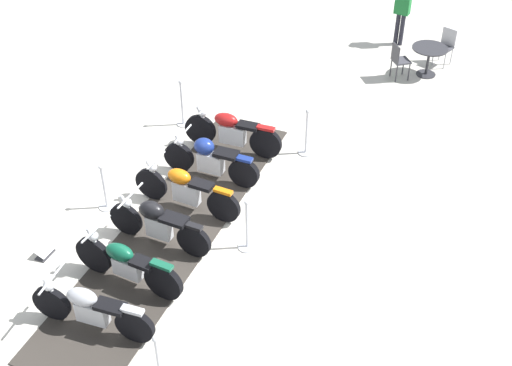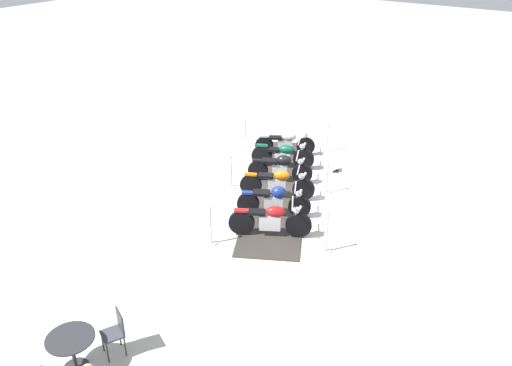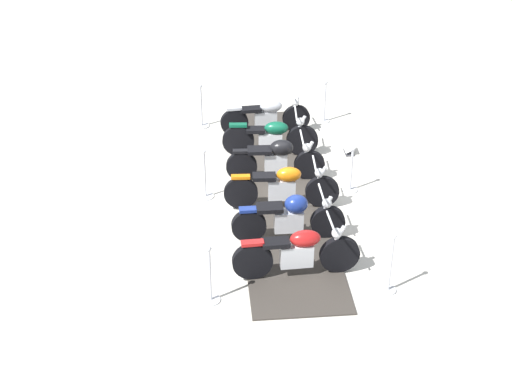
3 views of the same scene
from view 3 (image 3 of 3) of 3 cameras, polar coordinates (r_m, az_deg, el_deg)
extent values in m
plane|color=beige|center=(14.77, 1.76, -0.83)|extent=(80.00, 80.00, 0.00)
cube|color=#38332D|center=(14.76, 1.76, -0.78)|extent=(7.48, 4.99, 0.03)
cylinder|color=black|center=(12.51, 6.60, -5.61)|extent=(0.45, 0.66, 0.69)
cylinder|color=black|center=(12.27, -0.28, -6.18)|extent=(0.45, 0.66, 0.69)
cube|color=silver|center=(12.33, 3.20, -5.69)|extent=(0.46, 0.59, 0.42)
ellipsoid|color=#AD1919|center=(12.16, 3.90, -4.38)|extent=(0.51, 0.60, 0.29)
cube|color=black|center=(12.11, 1.57, -4.73)|extent=(0.46, 0.53, 0.08)
cube|color=#AD1919|center=(12.05, -0.28, -4.75)|extent=(0.31, 0.40, 0.06)
cylinder|color=silver|center=(12.31, 6.29, -4.54)|extent=(0.22, 0.31, 0.59)
cylinder|color=silver|center=(12.09, 5.98, -3.20)|extent=(0.66, 0.40, 0.04)
sphere|color=silver|center=(12.23, 6.39, -3.94)|extent=(0.18, 0.18, 0.18)
cylinder|color=black|center=(13.35, 5.67, -3.05)|extent=(0.41, 0.62, 0.64)
cylinder|color=black|center=(13.18, -0.57, -3.38)|extent=(0.41, 0.62, 0.64)
cube|color=silver|center=(13.21, 2.58, -2.98)|extent=(0.45, 0.57, 0.42)
ellipsoid|color=navy|center=(13.03, 3.19, -1.66)|extent=(0.50, 0.53, 0.34)
cube|color=black|center=(13.00, 1.07, -1.95)|extent=(0.49, 0.56, 0.08)
cube|color=navy|center=(12.98, -0.58, -2.11)|extent=(0.30, 0.38, 0.06)
cylinder|color=silver|center=(13.19, 5.44, -2.09)|extent=(0.18, 0.26, 0.55)
cylinder|color=silver|center=(13.00, 5.22, -0.88)|extent=(0.64, 0.36, 0.04)
sphere|color=silver|center=(13.12, 5.61, -1.60)|extent=(0.18, 0.18, 0.18)
cylinder|color=black|center=(14.20, 5.24, -0.67)|extent=(0.37, 0.65, 0.67)
cylinder|color=black|center=(14.10, -1.20, -0.79)|extent=(0.37, 0.65, 0.67)
cube|color=silver|center=(14.09, 2.03, -0.50)|extent=(0.39, 0.56, 0.43)
ellipsoid|color=#D16B0F|center=(13.93, 2.60, 0.69)|extent=(0.46, 0.55, 0.29)
cube|color=black|center=(13.92, 0.65, 0.50)|extent=(0.42, 0.52, 0.08)
cube|color=#D16B0F|center=(13.91, -1.22, 0.48)|extent=(0.26, 0.38, 0.06)
cylinder|color=silver|center=(14.05, 4.94, 0.31)|extent=(0.20, 0.32, 0.56)
cylinder|color=silver|center=(13.86, 4.64, 1.52)|extent=(0.58, 0.29, 0.04)
sphere|color=silver|center=(13.98, 5.01, 0.81)|extent=(0.18, 0.18, 0.18)
cylinder|color=black|center=(15.11, 4.23, 1.44)|extent=(0.37, 0.63, 0.65)
cylinder|color=black|center=(15.02, -1.14, 1.32)|extent=(0.37, 0.63, 0.65)
cube|color=silver|center=(15.02, 1.56, 1.61)|extent=(0.37, 0.50, 0.42)
ellipsoid|color=black|center=(14.85, 2.03, 2.80)|extent=(0.50, 0.58, 0.33)
cube|color=black|center=(14.85, 0.28, 2.60)|extent=(0.48, 0.57, 0.08)
cube|color=black|center=(14.85, -1.16, 2.51)|extent=(0.26, 0.37, 0.06)
cylinder|color=silver|center=(14.97, 3.95, 2.35)|extent=(0.20, 0.31, 0.55)
cylinder|color=silver|center=(14.80, 3.67, 3.48)|extent=(0.73, 0.37, 0.04)
sphere|color=silver|center=(14.91, 4.02, 2.81)|extent=(0.18, 0.18, 0.18)
cylinder|color=black|center=(16.01, 3.66, 3.38)|extent=(0.38, 0.69, 0.70)
cylinder|color=black|center=(15.97, -1.41, 3.36)|extent=(0.38, 0.69, 0.70)
cube|color=silver|center=(15.96, 1.13, 3.42)|extent=(0.39, 0.56, 0.34)
ellipsoid|color=#0F5138|center=(15.83, 1.61, 4.36)|extent=(0.47, 0.59, 0.29)
cube|color=black|center=(15.84, -0.04, 4.21)|extent=(0.40, 0.48, 0.08)
cube|color=#0F5138|center=(15.79, -1.43, 4.58)|extent=(0.27, 0.41, 0.06)
cylinder|color=silver|center=(15.87, 3.41, 4.33)|extent=(0.18, 0.30, 0.60)
cylinder|color=silver|center=(15.70, 3.17, 5.50)|extent=(0.71, 0.33, 0.04)
sphere|color=silver|center=(15.80, 3.51, 4.85)|extent=(0.18, 0.18, 0.18)
cylinder|color=black|center=(17.06, 3.19, 5.13)|extent=(0.43, 0.61, 0.65)
cylinder|color=black|center=(16.84, -1.71, 4.80)|extent=(0.43, 0.61, 0.65)
cube|color=silver|center=(16.92, 0.75, 5.09)|extent=(0.43, 0.54, 0.37)
ellipsoid|color=#B7BAC1|center=(16.81, 1.20, 6.06)|extent=(0.51, 0.59, 0.28)
cube|color=black|center=(16.75, -0.42, 5.82)|extent=(0.47, 0.55, 0.08)
cube|color=#B7BAC1|center=(16.68, -1.73, 5.88)|extent=(0.30, 0.37, 0.06)
cylinder|color=silver|center=(16.93, 3.00, 5.95)|extent=(0.19, 0.25, 0.55)
cylinder|color=silver|center=(16.78, 2.81, 6.97)|extent=(0.65, 0.42, 0.04)
sphere|color=silver|center=(16.88, 3.13, 6.37)|extent=(0.18, 0.18, 0.18)
cylinder|color=silver|center=(12.45, 10.32, -8.27)|extent=(0.29, 0.29, 0.03)
cylinder|color=silver|center=(12.13, 10.56, -6.32)|extent=(0.05, 0.05, 1.04)
sphere|color=silver|center=(11.80, 10.81, -4.18)|extent=(0.09, 0.09, 0.09)
cylinder|color=silver|center=(17.75, 5.36, 4.90)|extent=(0.28, 0.28, 0.03)
cylinder|color=silver|center=(17.54, 5.44, 6.34)|extent=(0.05, 0.05, 0.96)
sphere|color=silver|center=(17.33, 5.52, 7.89)|extent=(0.09, 0.09, 0.09)
cylinder|color=silver|center=(12.08, -3.58, -9.16)|extent=(0.32, 0.32, 0.03)
cylinder|color=silver|center=(11.76, -3.66, -7.27)|extent=(0.05, 0.05, 0.99)
sphere|color=silver|center=(11.44, -3.75, -5.18)|extent=(0.09, 0.09, 0.09)
cylinder|color=silver|center=(14.99, 7.40, -0.53)|extent=(0.32, 0.32, 0.03)
cylinder|color=silver|center=(14.76, 7.52, 1.01)|extent=(0.05, 0.05, 0.91)
sphere|color=silver|center=(14.52, 7.65, 2.68)|extent=(0.09, 0.09, 0.09)
cylinder|color=silver|center=(17.49, -4.28, 4.53)|extent=(0.35, 0.35, 0.03)
cylinder|color=silver|center=(17.28, -4.34, 6.02)|extent=(0.05, 0.05, 0.98)
sphere|color=silver|center=(17.06, -4.41, 7.62)|extent=(0.09, 0.09, 0.09)
cylinder|color=silver|center=(14.69, -3.99, -1.06)|extent=(0.34, 0.34, 0.03)
cylinder|color=silver|center=(14.42, -4.07, 0.64)|extent=(0.05, 0.05, 0.99)
sphere|color=silver|center=(14.16, -4.15, 2.49)|extent=(0.09, 0.09, 0.09)
cube|color=#333338|center=(16.39, 7.34, 2.41)|extent=(0.41, 0.34, 0.02)
cube|color=white|center=(16.34, 7.37, 2.77)|extent=(0.39, 0.34, 0.12)
camera|label=1|loc=(21.08, -17.40, 31.82)|focal=47.81mm
camera|label=2|loc=(3.35, 118.20, -18.81)|focal=37.03mm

